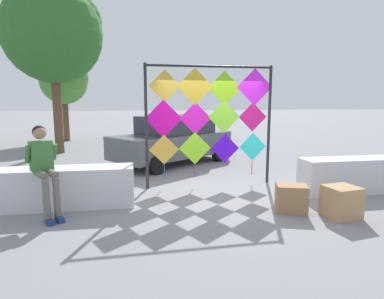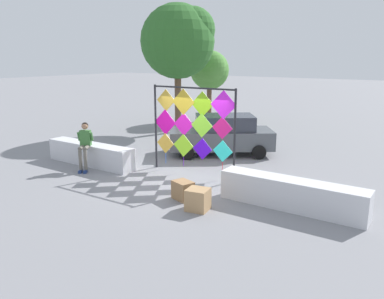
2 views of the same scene
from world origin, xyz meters
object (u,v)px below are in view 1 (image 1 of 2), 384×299
object	(u,v)px
kite_display_rack	(210,114)
cardboard_box_small	(341,202)
tree_palm_like	(65,79)
seated_vendor	(44,164)
tree_far_right	(55,33)
parked_car	(173,139)
cardboard_box_large	(291,198)

from	to	relation	value
kite_display_rack	cardboard_box_small	size ratio (longest dim) A/B	5.55
tree_palm_like	seated_vendor	bearing A→B (deg)	-80.55
tree_far_right	kite_display_rack	bearing A→B (deg)	-51.39
kite_display_rack	tree_far_right	distance (m)	8.00
seated_vendor	parked_car	bearing A→B (deg)	58.84
kite_display_rack	cardboard_box_large	distance (m)	2.77
parked_car	tree_palm_like	xyz separation A→B (m)	(-4.58, 6.50, 2.27)
parked_car	cardboard_box_large	distance (m)	5.27
kite_display_rack	parked_car	size ratio (longest dim) A/B	0.73
seated_vendor	tree_palm_like	world-z (taller)	tree_palm_like
cardboard_box_large	tree_palm_like	distance (m)	13.36
kite_display_rack	cardboard_box_small	world-z (taller)	kite_display_rack
kite_display_rack	cardboard_box_large	bearing A→B (deg)	-62.56
seated_vendor	cardboard_box_large	distance (m)	4.45
cardboard_box_small	cardboard_box_large	bearing A→B (deg)	151.42
kite_display_rack	tree_palm_like	bearing A→B (deg)	118.61
kite_display_rack	cardboard_box_small	xyz separation A→B (m)	(1.82, -2.49, -1.46)
cardboard_box_large	cardboard_box_small	bearing A→B (deg)	-28.58
tree_palm_like	cardboard_box_small	bearing A→B (deg)	-59.69
parked_car	cardboard_box_large	world-z (taller)	parked_car
parked_car	tree_far_right	xyz separation A→B (m)	(-4.12, 2.95, 3.76)
tree_palm_like	tree_far_right	xyz separation A→B (m)	(0.45, -3.55, 1.49)
kite_display_rack	cardboard_box_small	distance (m)	3.41
cardboard_box_large	parked_car	bearing A→B (deg)	108.14
parked_car	tree_far_right	distance (m)	6.31
cardboard_box_small	seated_vendor	bearing A→B (deg)	170.48
cardboard_box_small	tree_far_right	xyz separation A→B (m)	(-6.50, 8.34, 4.27)
cardboard_box_large	cardboard_box_small	xyz separation A→B (m)	(0.74, -0.40, 0.02)
seated_vendor	cardboard_box_small	distance (m)	5.23
cardboard_box_large	cardboard_box_small	distance (m)	0.84
cardboard_box_small	tree_palm_like	bearing A→B (deg)	120.31
seated_vendor	tree_palm_like	size ratio (longest dim) A/B	0.39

